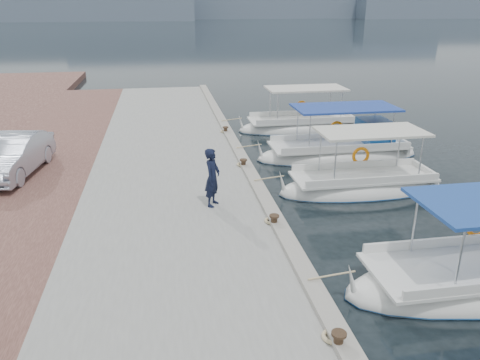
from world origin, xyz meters
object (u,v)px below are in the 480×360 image
object	(u,v)px
fishing_caique_e	(301,127)
fisherman	(212,177)
parked_car	(13,155)
fishing_caique_c	(362,187)
fishing_caique_d	(340,153)

from	to	relation	value
fishing_caique_e	fisherman	bearing A→B (deg)	-119.71
fishing_caique_e	fisherman	xyz separation A→B (m)	(-5.84, -10.23, 1.28)
parked_car	fishing_caique_c	bearing A→B (deg)	-2.88
fishing_caique_d	parked_car	distance (m)	13.07
fishing_caique_c	fisherman	xyz separation A→B (m)	(-5.53, -1.51, 1.28)
fisherman	fishing_caique_d	bearing A→B (deg)	-21.40
fishing_caique_d	fishing_caique_e	size ratio (longest dim) A/B	1.07
fishing_caique_d	fishing_caique_c	bearing A→B (deg)	-99.62
fishing_caique_d	fisherman	distance (m)	8.29
fishing_caique_c	parked_car	xyz separation A→B (m)	(-12.29, 2.41, 1.09)
fishing_caique_c	fishing_caique_e	size ratio (longest dim) A/B	0.91
fishing_caique_e	fisherman	world-z (taller)	fisherman
fishing_caique_d	fishing_caique_e	bearing A→B (deg)	94.10
fishing_caique_d	fishing_caique_e	xyz separation A→B (m)	(-0.35, 4.84, -0.06)
fishing_caique_c	fishing_caique_d	world-z (taller)	same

